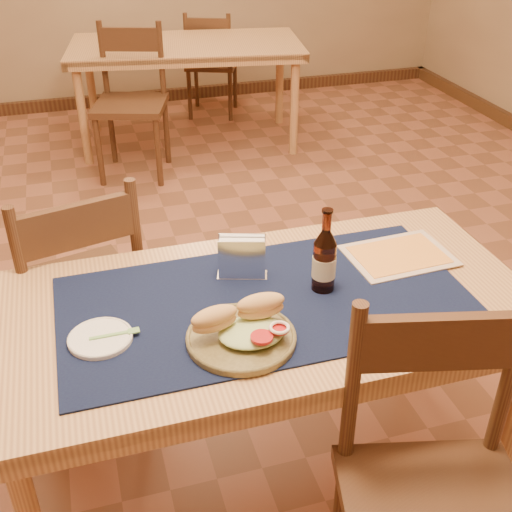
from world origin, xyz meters
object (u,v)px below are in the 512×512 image
object	(u,v)px
napkin_holder	(242,258)
beer_bottle	(324,260)
chair_main_far	(77,291)
sandwich_plate	(243,331)
chair_main_near	(436,498)
back_table	(186,54)
main_table	(265,324)

from	to	relation	value
napkin_holder	beer_bottle	bearing A→B (deg)	-32.07
chair_main_far	beer_bottle	distance (m)	0.99
chair_main_far	napkin_holder	bearing A→B (deg)	-40.39
sandwich_plate	beer_bottle	xyz separation A→B (m)	(0.30, 0.17, 0.07)
napkin_holder	chair_main_near	bearing A→B (deg)	-69.17
chair_main_far	sandwich_plate	distance (m)	0.90
beer_bottle	napkin_holder	xyz separation A→B (m)	(-0.22, 0.13, -0.04)
back_table	chair_main_near	bearing A→B (deg)	-92.10
main_table	chair_main_near	size ratio (longest dim) A/B	1.60
chair_main_far	back_table	bearing A→B (deg)	70.35
back_table	chair_main_near	world-z (taller)	chair_main_near
chair_main_near	beer_bottle	world-z (taller)	beer_bottle
sandwich_plate	back_table	bearing A→B (deg)	81.44
beer_bottle	back_table	bearing A→B (deg)	86.24
chair_main_near	beer_bottle	distance (m)	0.70
chair_main_near	napkin_holder	bearing A→B (deg)	110.83
chair_main_near	back_table	bearing A→B (deg)	87.90
chair_main_far	chair_main_near	world-z (taller)	chair_main_near
chair_main_near	sandwich_plate	distance (m)	0.64
chair_main_far	main_table	bearing A→B (deg)	-46.96
back_table	sandwich_plate	xyz separation A→B (m)	(-0.51, -3.37, 0.12)
sandwich_plate	main_table	bearing A→B (deg)	54.42
back_table	chair_main_far	world-z (taller)	chair_main_far
back_table	napkin_holder	distance (m)	3.10
beer_bottle	napkin_holder	distance (m)	0.26
main_table	back_table	world-z (taller)	same
main_table	sandwich_plate	xyz separation A→B (m)	(-0.11, -0.16, 0.12)
main_table	chair_main_far	world-z (taller)	chair_main_far
main_table	chair_main_near	distance (m)	0.67
main_table	beer_bottle	world-z (taller)	beer_bottle
back_table	main_table	bearing A→B (deg)	-97.00
sandwich_plate	beer_bottle	size ratio (longest dim) A/B	1.12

